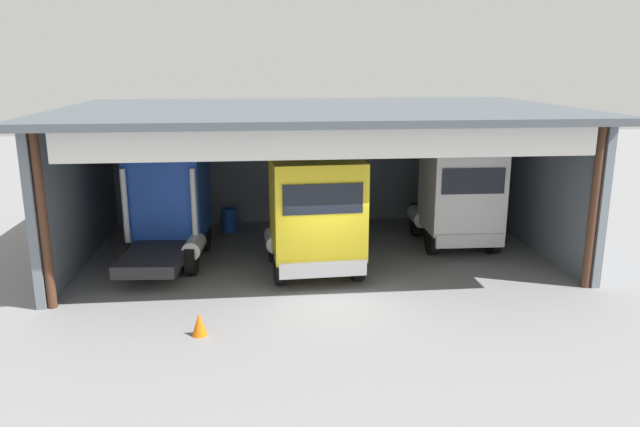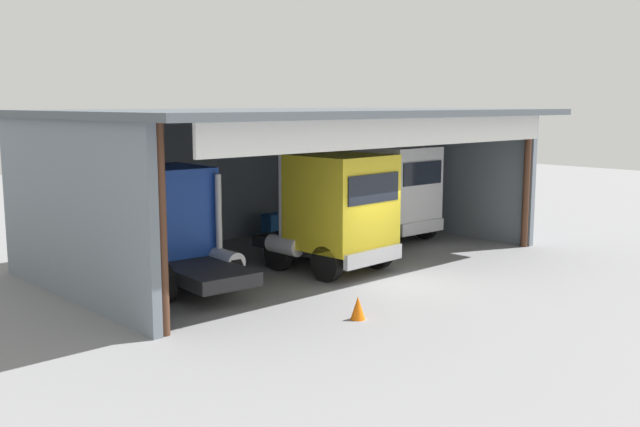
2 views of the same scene
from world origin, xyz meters
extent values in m
plane|color=slate|center=(0.00, 0.00, 0.00)|extent=(80.00, 80.00, 0.00)
cube|color=slate|center=(0.00, 8.59, 2.35)|extent=(15.23, 0.24, 4.71)
cube|color=slate|center=(-7.61, 4.29, 2.35)|extent=(0.24, 8.59, 4.71)
cube|color=slate|center=(7.61, 4.29, 2.35)|extent=(0.24, 8.59, 4.71)
cube|color=#474E55|center=(0.00, 3.74, 4.81)|extent=(15.83, 9.70, 0.20)
cylinder|color=#4C2D1E|center=(-7.36, 0.15, 2.35)|extent=(0.24, 0.24, 4.71)
cylinder|color=#4C2D1E|center=(7.36, 0.15, 2.35)|extent=(0.24, 0.24, 4.71)
cube|color=white|center=(0.00, -0.44, 4.36)|extent=(13.70, 0.12, 0.90)
cube|color=#1E47B7|center=(-4.83, 4.43, 2.04)|extent=(2.51, 2.61, 2.57)
cube|color=black|center=(-4.73, 5.66, 2.49)|extent=(1.98, 0.21, 0.77)
cube|color=silver|center=(-4.73, 5.69, 0.65)|extent=(2.22, 0.33, 0.44)
cube|color=#232326|center=(-4.98, 2.44, 0.68)|extent=(2.02, 3.75, 0.36)
cylinder|color=silver|center=(-5.98, 3.14, 1.83)|extent=(0.18, 0.18, 2.66)
cylinder|color=silver|center=(-3.89, 2.98, 1.83)|extent=(0.18, 0.18, 2.66)
cylinder|color=silver|center=(-3.91, 2.66, 0.80)|extent=(0.65, 1.24, 0.56)
cylinder|color=black|center=(-5.80, 4.99, 0.50)|extent=(0.38, 1.02, 1.00)
cylinder|color=black|center=(-3.78, 4.84, 0.50)|extent=(0.38, 1.02, 1.00)
cylinder|color=black|center=(-5.99, 2.51, 0.50)|extent=(0.38, 1.02, 1.00)
cylinder|color=black|center=(-3.97, 2.36, 0.50)|extent=(0.38, 1.02, 1.00)
cube|color=yellow|center=(-0.23, 1.81, 2.18)|extent=(2.71, 2.62, 2.81)
cube|color=black|center=(-0.17, 0.55, 2.67)|extent=(2.20, 0.17, 0.84)
cube|color=silver|center=(-0.17, 0.52, 0.67)|extent=(2.46, 0.28, 0.44)
cube|color=#232326|center=(-0.31, 3.38, 0.70)|extent=(2.08, 2.95, 0.36)
cylinder|color=silver|center=(0.86, 3.27, 2.11)|extent=(0.18, 0.18, 3.18)
cylinder|color=silver|center=(-1.47, 3.15, 2.11)|extent=(0.18, 0.18, 3.18)
cylinder|color=silver|center=(-1.46, 3.02, 0.82)|extent=(0.62, 1.23, 0.56)
cylinder|color=black|center=(0.93, 1.37, 0.52)|extent=(0.35, 1.06, 1.04)
cylinder|color=black|center=(-1.35, 1.26, 0.52)|extent=(0.35, 1.06, 1.04)
cylinder|color=black|center=(0.83, 3.44, 0.52)|extent=(0.35, 1.06, 1.04)
cylinder|color=black|center=(-1.46, 3.32, 0.52)|extent=(0.35, 1.06, 1.04)
cube|color=white|center=(4.89, 3.99, 2.14)|extent=(2.44, 2.34, 2.75)
cube|color=black|center=(4.86, 2.84, 2.62)|extent=(2.03, 0.11, 0.83)
cube|color=silver|center=(4.86, 2.81, 0.66)|extent=(2.27, 0.22, 0.44)
cube|color=#232326|center=(4.93, 5.80, 0.69)|extent=(1.87, 3.33, 0.36)
cylinder|color=silver|center=(5.99, 5.25, 1.95)|extent=(0.18, 0.18, 2.88)
cylinder|color=silver|center=(3.85, 5.31, 1.95)|extent=(0.18, 0.18, 2.88)
cylinder|color=silver|center=(3.85, 5.53, 0.81)|extent=(0.59, 1.21, 0.56)
cylinder|color=black|center=(5.92, 3.51, 0.51)|extent=(0.33, 1.04, 1.03)
cylinder|color=black|center=(3.84, 3.56, 0.51)|extent=(0.33, 1.04, 1.03)
cylinder|color=black|center=(5.97, 5.77, 0.51)|extent=(0.33, 1.04, 1.03)
cylinder|color=black|center=(3.89, 5.83, 0.51)|extent=(0.33, 1.04, 1.03)
cylinder|color=#194CB2|center=(-3.04, 7.11, 0.45)|extent=(0.58, 0.58, 0.89)
cube|color=#1E59A5|center=(1.66, 7.27, 0.50)|extent=(0.90, 0.60, 1.00)
cone|color=orange|center=(-3.37, -1.94, 0.28)|extent=(0.36, 0.36, 0.56)
camera|label=1|loc=(-1.89, -15.27, 6.25)|focal=33.84mm
camera|label=2|loc=(-15.32, -13.47, 5.09)|focal=40.43mm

